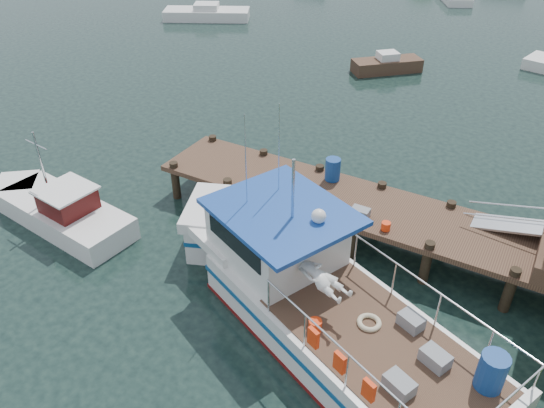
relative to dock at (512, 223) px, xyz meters
The scene contains 6 objects.
ground_plane 6.89m from the dock, behind, with size 160.00×160.00×0.00m, color black.
dock is the anchor object (origin of this frame).
lobster_boat 6.52m from the dock, 135.15° to the right, with size 11.93×7.39×5.94m.
work_boat 15.56m from the dock, 161.97° to the right, with size 6.90×2.70×3.61m.
moored_rowboat 19.33m from the dock, 120.23° to the left, with size 4.09×4.00×1.24m.
moored_a 33.93m from the dock, 141.67° to the left, with size 7.13×5.23×1.26m.
Camera 1 is at (6.67, -14.84, 11.66)m, focal length 35.00 mm.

